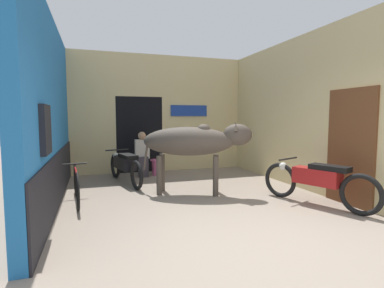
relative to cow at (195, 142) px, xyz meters
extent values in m
plane|color=gray|center=(-0.10, -2.53, -1.05)|extent=(30.00, 30.00, 0.00)
cube|color=#236BAD|center=(-2.62, 0.10, 0.59)|extent=(0.18, 5.27, 3.27)
cube|color=black|center=(-2.52, 0.10, -0.59)|extent=(0.03, 5.27, 0.92)
cube|color=black|center=(-2.50, -1.37, 0.33)|extent=(0.08, 0.56, 0.64)
cube|color=#D1BC84|center=(-0.10, 2.83, 1.64)|extent=(4.86, 0.18, 1.17)
cube|color=#D1BC84|center=(-1.93, 2.83, 0.01)|extent=(1.20, 0.18, 2.11)
cube|color=#D1BC84|center=(1.14, 2.83, 0.01)|extent=(2.37, 0.18, 2.11)
cube|color=black|center=(-0.69, 3.19, 0.01)|extent=(1.28, 0.90, 2.11)
cube|color=navy|center=(0.75, 2.72, 0.68)|extent=(1.09, 0.03, 0.31)
cube|color=#D1BC84|center=(2.42, 0.10, 0.59)|extent=(0.18, 5.27, 3.27)
cube|color=brown|center=(2.31, -1.58, -0.03)|extent=(0.05, 1.00, 2.03)
ellipsoid|color=#4C4238|center=(-0.13, 0.05, 0.01)|extent=(1.89, 1.26, 0.58)
ellipsoid|color=#4C4238|center=(0.16, -0.07, 0.25)|extent=(0.35, 0.33, 0.21)
cylinder|color=#4C4238|center=(0.63, -0.27, 0.06)|extent=(0.46, 0.40, 0.38)
ellipsoid|color=#4C4238|center=(0.77, -0.33, 0.15)|extent=(0.67, 0.56, 0.42)
cylinder|color=#4C4238|center=(-0.91, 0.39, -0.23)|extent=(0.15, 0.10, 0.70)
cylinder|color=#4C4238|center=(0.45, -0.01, -0.66)|extent=(0.11, 0.11, 0.78)
cylinder|color=#4C4238|center=(0.32, -0.32, -0.66)|extent=(0.11, 0.11, 0.78)
cylinder|color=#4C4238|center=(-0.57, 0.42, -0.66)|extent=(0.11, 0.11, 0.78)
cylinder|color=#4C4238|center=(-0.70, 0.12, -0.66)|extent=(0.11, 0.11, 0.78)
cone|color=#473D33|center=(0.79, -0.18, 0.31)|extent=(0.12, 0.17, 0.21)
cone|color=#473D33|center=(0.68, -0.45, 0.31)|extent=(0.12, 0.17, 0.21)
torus|color=black|center=(2.02, -2.11, -0.71)|extent=(0.33, 0.65, 0.67)
torus|color=black|center=(1.47, -0.77, -0.71)|extent=(0.33, 0.65, 0.67)
cube|color=maroon|center=(1.74, -1.44, -0.54)|extent=(0.56, 0.84, 0.28)
cube|color=black|center=(1.83, -1.64, -0.36)|extent=(0.48, 0.69, 0.09)
cylinder|color=black|center=(1.53, -0.92, -0.28)|extent=(0.55, 0.25, 0.03)
sphere|color=silver|center=(1.49, -0.82, -0.44)|extent=(0.15, 0.15, 0.15)
torus|color=black|center=(-1.07, 0.68, -0.73)|extent=(0.22, 0.63, 0.63)
torus|color=black|center=(-1.41, 2.13, -0.73)|extent=(0.22, 0.63, 0.63)
cube|color=black|center=(-1.24, 1.41, -0.57)|extent=(0.46, 0.86, 0.28)
cube|color=black|center=(-1.19, 1.19, -0.39)|extent=(0.40, 0.69, 0.09)
cylinder|color=black|center=(-1.37, 1.97, -0.32)|extent=(0.57, 0.16, 0.03)
sphere|color=silver|center=(-1.39, 2.07, -0.47)|extent=(0.15, 0.15, 0.15)
torus|color=black|center=(-2.18, -0.45, -0.73)|extent=(0.09, 0.64, 0.64)
torus|color=black|center=(-2.28, 0.64, -0.73)|extent=(0.09, 0.64, 0.64)
cylinder|color=red|center=(-2.23, 0.09, -0.47)|extent=(0.11, 0.89, 0.03)
cylinder|color=black|center=(-2.27, 0.54, -0.41)|extent=(0.44, 0.07, 0.03)
cube|color=#3D3842|center=(-0.72, 1.99, -0.84)|extent=(0.26, 0.14, 0.42)
cube|color=#3D3842|center=(-0.72, 2.08, -0.58)|extent=(0.26, 0.32, 0.11)
cube|color=beige|center=(-0.72, 2.15, -0.33)|extent=(0.37, 0.20, 0.49)
sphere|color=tan|center=(-0.72, 2.15, 0.01)|extent=(0.20, 0.20, 0.20)
cylinder|color=#DB6093|center=(-0.36, 2.16, -0.85)|extent=(0.21, 0.21, 0.38)
cylinder|color=#DB6093|center=(-0.36, 2.16, -0.64)|extent=(0.29, 0.29, 0.04)
camera|label=1|loc=(-1.91, -5.62, 0.48)|focal=28.00mm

